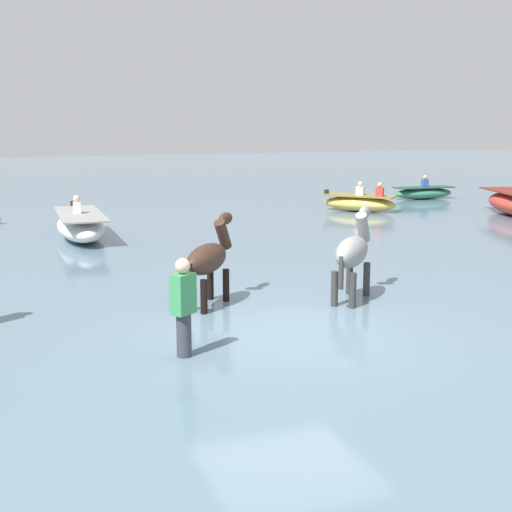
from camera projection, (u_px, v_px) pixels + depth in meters
name	position (u px, v px, depth m)	size (l,w,h in m)	color
ground_plane	(288.00, 351.00, 10.44)	(120.00, 120.00, 0.00)	#666051
water_surface	(149.00, 238.00, 19.61)	(90.00, 90.00, 0.29)	slate
horse_lead_dark_bay	(209.00, 261.00, 11.78)	(1.32, 1.42, 1.80)	#382319
horse_trailing_grey	(353.00, 254.00, 12.14)	(1.41, 1.45, 1.88)	gray
boat_near_port	(80.00, 226.00, 18.55)	(1.22, 3.65, 1.17)	silver
boat_near_starboard	(360.00, 203.00, 24.22)	(2.45, 2.52, 1.04)	gold
boat_far_offshore	(424.00, 193.00, 28.06)	(2.59, 0.88, 0.97)	#337556
person_onlooker_left	(184.00, 315.00, 9.23)	(0.38, 0.35, 1.63)	#383842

